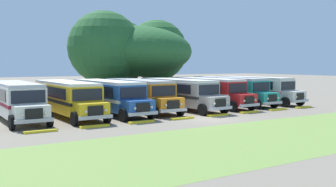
# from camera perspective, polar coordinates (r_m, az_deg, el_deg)

# --- Properties ---
(ground_plane) EXTENTS (220.00, 220.00, 0.00)m
(ground_plane) POSITION_cam_1_polar(r_m,az_deg,el_deg) (29.75, 5.98, -3.78)
(ground_plane) COLOR slate
(foreground_grass_strip) EXTENTS (80.00, 9.50, 0.01)m
(foreground_grass_strip) POSITION_cam_1_polar(r_m,az_deg,el_deg) (24.39, 17.12, -5.73)
(foreground_grass_strip) COLOR olive
(foreground_grass_strip) RESTS_ON ground_plane
(parked_bus_slot_0) EXTENTS (2.69, 10.84, 2.82)m
(parked_bus_slot_0) POSITION_cam_1_polar(r_m,az_deg,el_deg) (31.32, -21.66, -0.75)
(parked_bus_slot_0) COLOR silver
(parked_bus_slot_0) RESTS_ON ground_plane
(parked_bus_slot_1) EXTENTS (2.80, 10.85, 2.82)m
(parked_bus_slot_1) POSITION_cam_1_polar(r_m,az_deg,el_deg) (31.73, -14.67, -0.52)
(parked_bus_slot_1) COLOR yellow
(parked_bus_slot_1) RESTS_ON ground_plane
(parked_bus_slot_2) EXTENTS (2.97, 10.88, 2.82)m
(parked_bus_slot_2) POSITION_cam_1_polar(r_m,az_deg,el_deg) (32.98, -8.80, -0.25)
(parked_bus_slot_2) COLOR #23519E
(parked_bus_slot_2) RESTS_ON ground_plane
(parked_bus_slot_3) EXTENTS (2.83, 10.86, 2.82)m
(parked_bus_slot_3) POSITION_cam_1_polar(r_m,az_deg,el_deg) (34.84, -4.26, 0.03)
(parked_bus_slot_3) COLOR orange
(parked_bus_slot_3) RESTS_ON ground_plane
(parked_bus_slot_4) EXTENTS (3.03, 10.89, 2.82)m
(parked_bus_slot_4) POSITION_cam_1_polar(r_m,az_deg,el_deg) (35.97, 1.61, 0.18)
(parked_bus_slot_4) COLOR #9E9993
(parked_bus_slot_4) RESTS_ON ground_plane
(parked_bus_slot_5) EXTENTS (3.12, 10.90, 2.82)m
(parked_bus_slot_5) POSITION_cam_1_polar(r_m,az_deg,el_deg) (38.52, 5.72, 0.43)
(parked_bus_slot_5) COLOR red
(parked_bus_slot_5) RESTS_ON ground_plane
(parked_bus_slot_6) EXTENTS (2.83, 10.86, 2.82)m
(parked_bus_slot_6) POSITION_cam_1_polar(r_m,az_deg,el_deg) (40.97, 9.22, 0.63)
(parked_bus_slot_6) COLOR teal
(parked_bus_slot_6) RESTS_ON ground_plane
(parked_bus_slot_7) EXTENTS (3.28, 10.93, 2.82)m
(parked_bus_slot_7) POSITION_cam_1_polar(r_m,az_deg,el_deg) (43.20, 12.76, 0.77)
(parked_bus_slot_7) COLOR silver
(parked_bus_slot_7) RESTS_ON ground_plane
(curb_wheelstop_0) EXTENTS (2.00, 0.36, 0.15)m
(curb_wheelstop_0) POSITION_cam_1_polar(r_m,az_deg,el_deg) (25.05, -18.35, -5.34)
(curb_wheelstop_0) COLOR yellow
(curb_wheelstop_0) RESTS_ON ground_plane
(curb_wheelstop_1) EXTENTS (2.00, 0.36, 0.15)m
(curb_wheelstop_1) POSITION_cam_1_polar(r_m,az_deg,el_deg) (26.13, -10.79, -4.80)
(curb_wheelstop_1) COLOR yellow
(curb_wheelstop_1) RESTS_ON ground_plane
(curb_wheelstop_2) EXTENTS (2.00, 0.36, 0.15)m
(curb_wheelstop_2) POSITION_cam_1_polar(r_m,az_deg,el_deg) (27.61, -3.94, -4.24)
(curb_wheelstop_2) COLOR yellow
(curb_wheelstop_2) RESTS_ON ground_plane
(curb_wheelstop_3) EXTENTS (2.00, 0.36, 0.15)m
(curb_wheelstop_3) POSITION_cam_1_polar(r_m,az_deg,el_deg) (29.45, 2.13, -3.70)
(curb_wheelstop_3) COLOR yellow
(curb_wheelstop_3) RESTS_ON ground_plane
(curb_wheelstop_4) EXTENTS (2.00, 0.36, 0.15)m
(curb_wheelstop_4) POSITION_cam_1_polar(r_m,az_deg,el_deg) (31.58, 7.42, -3.18)
(curb_wheelstop_4) COLOR yellow
(curb_wheelstop_4) RESTS_ON ground_plane
(curb_wheelstop_5) EXTENTS (2.00, 0.36, 0.15)m
(curb_wheelstop_5) POSITION_cam_1_polar(r_m,az_deg,el_deg) (33.95, 12.01, -2.72)
(curb_wheelstop_5) COLOR yellow
(curb_wheelstop_5) RESTS_ON ground_plane
(curb_wheelstop_6) EXTENTS (2.00, 0.36, 0.15)m
(curb_wheelstop_6) POSITION_cam_1_polar(r_m,az_deg,el_deg) (36.50, 15.98, -2.30)
(curb_wheelstop_6) COLOR yellow
(curb_wheelstop_6) RESTS_ON ground_plane
(curb_wheelstop_7) EXTENTS (2.00, 0.36, 0.15)m
(curb_wheelstop_7) POSITION_cam_1_polar(r_m,az_deg,el_deg) (39.21, 19.41, -1.93)
(curb_wheelstop_7) COLOR yellow
(curb_wheelstop_7) RESTS_ON ground_plane
(broad_shade_tree) EXTENTS (17.06, 15.30, 10.28)m
(broad_shade_tree) POSITION_cam_1_polar(r_m,az_deg,el_deg) (48.64, -5.57, 6.35)
(broad_shade_tree) COLOR brown
(broad_shade_tree) RESTS_ON ground_plane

